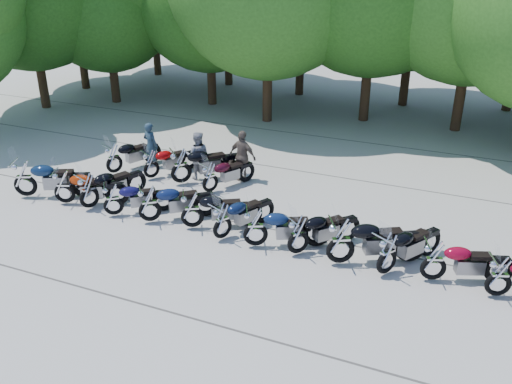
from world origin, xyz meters
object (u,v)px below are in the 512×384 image
at_px(rider_2, 243,156).
at_px(motorcycle_12, 500,276).
at_px(motorcycle_2, 89,190).
at_px(motorcycle_0, 24,177).
at_px(motorcycle_1, 64,186).
at_px(motorcycle_16, 181,165).
at_px(motorcycle_5, 192,209).
at_px(motorcycle_15, 151,163).
at_px(rider_1, 198,156).
at_px(motorcycle_10, 388,253).
at_px(motorcycle_3, 113,199).
at_px(motorcycle_8, 298,234).
at_px(motorcycle_7, 256,226).
at_px(motorcycle_14, 114,157).
at_px(rider_0, 151,145).
at_px(motorcycle_6, 222,220).
at_px(motorcycle_4, 149,203).
at_px(motorcycle_17, 210,176).
at_px(motorcycle_11, 434,260).

bearing_deg(rider_2, motorcycle_12, 166.33).
bearing_deg(motorcycle_2, motorcycle_0, 25.88).
relative_size(motorcycle_1, motorcycle_16, 0.90).
height_order(motorcycle_5, motorcycle_15, motorcycle_5).
distance_m(motorcycle_1, motorcycle_5, 4.49).
bearing_deg(rider_1, motorcycle_10, 132.86).
height_order(motorcycle_3, motorcycle_8, motorcycle_8).
xyz_separation_m(motorcycle_2, motorcycle_7, (5.64, -0.15, -0.00)).
distance_m(motorcycle_14, rider_0, 1.40).
bearing_deg(motorcycle_2, motorcycle_15, -76.81).
distance_m(motorcycle_6, rider_1, 4.47).
xyz_separation_m(motorcycle_4, motorcycle_7, (3.41, -0.10, -0.00)).
bearing_deg(motorcycle_4, motorcycle_16, -27.25).
height_order(motorcycle_10, motorcycle_12, motorcycle_10).
bearing_deg(motorcycle_12, motorcycle_8, 69.39).
relative_size(motorcycle_17, rider_0, 1.23).
height_order(motorcycle_2, motorcycle_7, same).
bearing_deg(motorcycle_5, motorcycle_7, -127.12).
xyz_separation_m(motorcycle_7, motorcycle_16, (-3.98, 2.91, 0.07)).
bearing_deg(rider_2, motorcycle_8, 142.43).
bearing_deg(motorcycle_5, motorcycle_16, 5.73).
bearing_deg(motorcycle_15, motorcycle_12, -164.17).
relative_size(motorcycle_6, motorcycle_17, 1.03).
bearing_deg(motorcycle_4, motorcycle_6, -130.28).
relative_size(motorcycle_5, rider_1, 1.33).
distance_m(motorcycle_2, motorcycle_14, 2.82).
distance_m(motorcycle_1, motorcycle_11, 11.17).
bearing_deg(motorcycle_10, motorcycle_12, -147.04).
bearing_deg(motorcycle_7, motorcycle_4, 62.45).
bearing_deg(motorcycle_8, motorcycle_12, -140.43).
bearing_deg(motorcycle_6, motorcycle_7, -156.46).
height_order(motorcycle_3, motorcycle_15, motorcycle_15).
bearing_deg(motorcycle_6, rider_0, -12.90).
xyz_separation_m(motorcycle_0, motorcycle_14, (1.41, 2.77, -0.09)).
bearing_deg(motorcycle_3, motorcycle_6, -127.95).
bearing_deg(motorcycle_4, motorcycle_1, 51.12).
bearing_deg(motorcycle_11, motorcycle_3, 70.05).
bearing_deg(motorcycle_1, rider_1, -61.58).
relative_size(motorcycle_2, motorcycle_4, 1.00).
xyz_separation_m(motorcycle_1, motorcycle_4, (3.16, -0.01, 0.01)).
bearing_deg(rider_1, motorcycle_12, 139.41).
xyz_separation_m(motorcycle_1, motorcycle_5, (4.48, 0.15, -0.00)).
bearing_deg(motorcycle_16, rider_0, 16.21).
bearing_deg(motorcycle_2, motorcycle_16, -98.40).
relative_size(motorcycle_2, rider_2, 1.27).
bearing_deg(motorcycle_16, motorcycle_5, 169.55).
height_order(motorcycle_10, motorcycle_16, motorcycle_16).
distance_m(motorcycle_5, rider_0, 5.16).
height_order(motorcycle_7, motorcycle_17, motorcycle_7).
relative_size(motorcycle_0, rider_2, 1.41).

